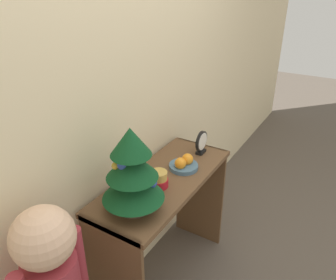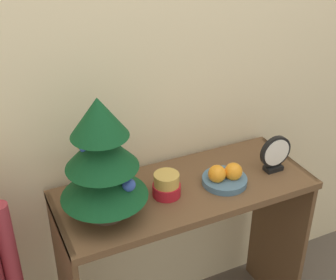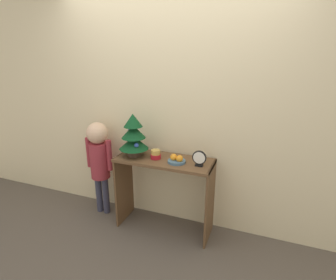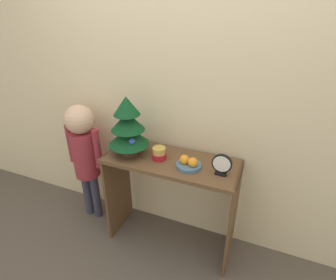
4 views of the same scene
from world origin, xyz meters
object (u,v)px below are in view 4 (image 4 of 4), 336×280
at_px(fruit_bowl, 189,163).
at_px(mini_tree, 128,126).
at_px(singing_bowl, 159,154).
at_px(child_figure, 84,148).
at_px(desk_clock, 222,165).

bearing_deg(fruit_bowl, mini_tree, 177.93).
bearing_deg(mini_tree, singing_bowl, 2.41).
relative_size(fruit_bowl, singing_bowl, 1.66).
height_order(mini_tree, singing_bowl, mini_tree).
height_order(mini_tree, fruit_bowl, mini_tree).
bearing_deg(singing_bowl, child_figure, 177.10).
bearing_deg(singing_bowl, mini_tree, -177.59).
distance_m(mini_tree, singing_bowl, 0.30).
bearing_deg(mini_tree, fruit_bowl, -2.07).
height_order(desk_clock, child_figure, child_figure).
xyz_separation_m(fruit_bowl, child_figure, (-0.97, 0.06, -0.11)).
bearing_deg(desk_clock, fruit_bowl, 178.94).
height_order(mini_tree, desk_clock, mini_tree).
relative_size(fruit_bowl, desk_clock, 1.13).
bearing_deg(singing_bowl, fruit_bowl, -6.62).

